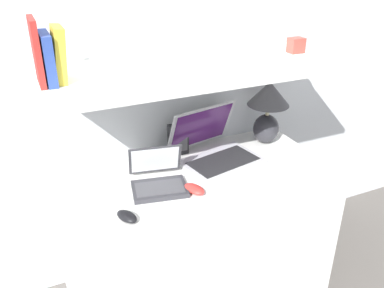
# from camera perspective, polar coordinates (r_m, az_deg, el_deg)

# --- Properties ---
(wall_back) EXTENTS (6.00, 0.05, 2.40)m
(wall_back) POSITION_cam_1_polar(r_m,az_deg,el_deg) (2.07, -3.88, 11.60)
(wall_back) COLOR silver
(wall_back) RESTS_ON ground_plane
(desk) EXTENTS (1.30, 0.63, 0.74)m
(desk) POSITION_cam_1_polar(r_m,az_deg,el_deg) (2.14, 0.52, -12.96)
(desk) COLOR white
(desk) RESTS_ON ground_plane
(back_riser) EXTENTS (1.30, 0.04, 1.23)m
(back_riser) POSITION_cam_1_polar(r_m,az_deg,el_deg) (2.26, -3.02, -3.22)
(back_riser) COLOR silver
(back_riser) RESTS_ON ground_plane
(shelf) EXTENTS (1.30, 0.57, 0.03)m
(shelf) POSITION_cam_1_polar(r_m,az_deg,el_deg) (1.79, -0.34, 10.51)
(shelf) COLOR white
(shelf) RESTS_ON back_riser
(table_lamp) EXTENTS (0.22, 0.22, 0.35)m
(table_lamp) POSITION_cam_1_polar(r_m,az_deg,el_deg) (2.19, 10.62, 5.39)
(table_lamp) COLOR #2D2D33
(table_lamp) RESTS_ON desk
(laptop_large) EXTENTS (0.44, 0.42, 0.26)m
(laptop_large) POSITION_cam_1_polar(r_m,az_deg,el_deg) (2.04, 3.22, -0.82)
(laptop_large) COLOR silver
(laptop_large) RESTS_ON desk
(laptop_small) EXTENTS (0.28, 0.28, 0.17)m
(laptop_small) POSITION_cam_1_polar(r_m,az_deg,el_deg) (1.83, -4.79, -4.91)
(laptop_small) COLOR #333338
(laptop_small) RESTS_ON desk
(computer_mouse) EXTENTS (0.10, 0.12, 0.03)m
(computer_mouse) POSITION_cam_1_polar(r_m,az_deg,el_deg) (1.79, 0.33, -6.33)
(computer_mouse) COLOR red
(computer_mouse) RESTS_ON desk
(second_mouse) EXTENTS (0.09, 0.12, 0.03)m
(second_mouse) POSITION_cam_1_polar(r_m,az_deg,el_deg) (1.65, -9.13, -10.01)
(second_mouse) COLOR black
(second_mouse) RESTS_ON desk
(router_box) EXTENTS (0.09, 0.07, 0.15)m
(router_box) POSITION_cam_1_polar(r_m,az_deg,el_deg) (2.09, -1.96, 0.68)
(router_box) COLOR black
(router_box) RESTS_ON desk
(book_red) EXTENTS (0.02, 0.17, 0.24)m
(book_red) POSITION_cam_1_polar(r_m,az_deg,el_deg) (1.61, -21.00, 11.99)
(book_red) COLOR #A82823
(book_red) RESTS_ON shelf
(book_blue) EXTENTS (0.04, 0.17, 0.19)m
(book_blue) POSITION_cam_1_polar(r_m,az_deg,el_deg) (1.62, -19.63, 11.27)
(book_blue) COLOR #284293
(book_blue) RESTS_ON shelf
(book_yellow) EXTENTS (0.05, 0.14, 0.21)m
(book_yellow) POSITION_cam_1_polar(r_m,az_deg,el_deg) (1.62, -18.22, 11.84)
(book_yellow) COLOR gold
(book_yellow) RESTS_ON shelf
(shelf_gadget) EXTENTS (0.07, 0.06, 0.07)m
(shelf_gadget) POSITION_cam_1_polar(r_m,az_deg,el_deg) (2.05, 14.39, 13.28)
(shelf_gadget) COLOR #CC3D33
(shelf_gadget) RESTS_ON shelf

